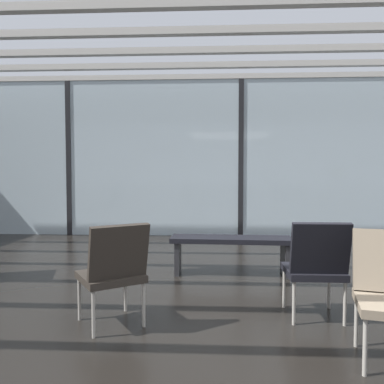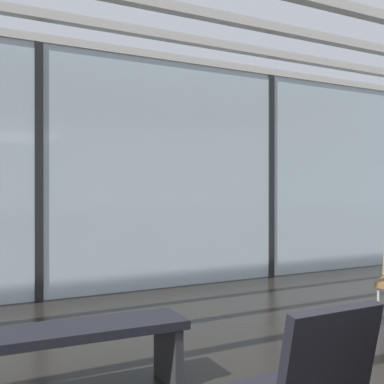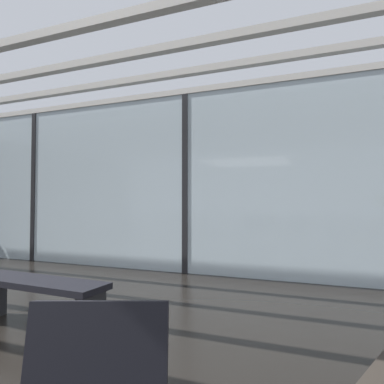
# 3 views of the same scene
# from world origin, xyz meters

# --- Properties ---
(glass_curtain_wall) EXTENTS (14.00, 0.08, 3.13)m
(glass_curtain_wall) POSITION_xyz_m (0.00, 5.20, 1.57)
(glass_curtain_wall) COLOR silver
(glass_curtain_wall) RESTS_ON ground
(window_mullion_0) EXTENTS (0.10, 0.12, 3.13)m
(window_mullion_0) POSITION_xyz_m (-3.50, 5.20, 1.57)
(window_mullion_0) COLOR black
(window_mullion_0) RESTS_ON ground
(window_mullion_1) EXTENTS (0.10, 0.12, 3.13)m
(window_mullion_1) POSITION_xyz_m (0.00, 5.20, 1.57)
(window_mullion_1) COLOR black
(window_mullion_1) RESTS_ON ground
(parked_airplane) EXTENTS (11.35, 3.99, 3.99)m
(parked_airplane) POSITION_xyz_m (0.42, 10.41, 1.99)
(parked_airplane) COLOR silver
(parked_airplane) RESTS_ON ground
(waiting_bench) EXTENTS (1.52, 0.46, 0.47)m
(waiting_bench) POSITION_xyz_m (-0.34, 2.25, 0.36)
(waiting_bench) COLOR black
(waiting_bench) RESTS_ON ground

